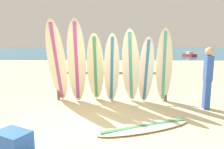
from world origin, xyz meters
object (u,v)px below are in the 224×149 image
surfboard_lying_on_sand (145,127)px  surfboard_leaning_right (146,71)px  surfboard_leaning_left (76,62)px  beachgoer_standing (208,75)px  surfboard_leaning_center_right (131,67)px  surfboard_leaning_far_right (164,67)px  surfboard_rack (112,79)px  small_boat_offshore (189,55)px  cooler_box (13,141)px  surfboard_leaning_center (112,70)px  surfboard_leaning_far_left (57,63)px  surfboard_leaning_center_left (95,69)px

surfboard_lying_on_sand → surfboard_leaning_right: bearing=82.5°
surfboard_leaning_left → beachgoer_standing: surfboard_leaning_left is taller
surfboard_lying_on_sand → surfboard_leaning_center_right: bearing=96.7°
surfboard_leaning_far_right → beachgoer_standing: surfboard_leaning_far_right is taller
surfboard_rack → surfboard_lying_on_sand: (0.81, -2.21, -0.67)m
beachgoer_standing → surfboard_leaning_left: bearing=174.2°
surfboard_rack → beachgoer_standing: size_ratio=2.06×
surfboard_lying_on_sand → small_boat_offshore: small_boat_offshore is taller
beachgoer_standing → surfboard_leaning_far_right: bearing=154.8°
surfboard_leaning_left → cooler_box: surfboard_leaning_left is taller
surfboard_leaning_left → cooler_box: bearing=-100.9°
surfboard_leaning_left → surfboard_lying_on_sand: bearing=-44.4°
surfboard_leaning_center_right → small_boat_offshore: (9.76, 23.40, -0.88)m
surfboard_leaning_center → small_boat_offshore: size_ratio=0.94×
surfboard_rack → surfboard_leaning_center_right: 0.81m
surfboard_leaning_far_left → small_boat_offshore: size_ratio=1.12×
surfboard_rack → surfboard_leaning_center: size_ratio=1.69×
surfboard_leaning_center_right → surfboard_leaning_far_right: bearing=4.8°
surfboard_leaning_far_right → surfboard_leaning_right: bearing=-166.9°
surfboard_leaning_right → surfboard_leaning_center_right: bearing=174.4°
cooler_box → surfboard_leaning_left: bearing=104.8°
surfboard_leaning_far_left → surfboard_leaning_center: (1.68, -0.05, -0.20)m
surfboard_leaning_center → surfboard_leaning_center_right: (0.58, 0.06, 0.06)m
surfboard_rack → beachgoer_standing: 2.84m
surfboard_leaning_center_right → surfboard_leaning_left: bearing=-178.2°
small_boat_offshore → surfboard_leaning_left: bearing=-115.9°
surfboard_leaning_far_left → surfboard_leaning_left: bearing=-4.1°
surfboard_leaning_far_right → cooler_box: bearing=-137.0°
surfboard_leaning_center_left → surfboard_lying_on_sand: surfboard_leaning_center_left is taller
surfboard_leaning_left → surfboard_leaning_center_right: 1.65m
surfboard_leaning_left → surfboard_leaning_right: size_ratio=1.25×
surfboard_leaning_far_left → surfboard_leaning_center_right: surfboard_leaning_far_left is taller
surfboard_leaning_center_right → surfboard_leaning_right: surfboard_leaning_center_right is taller
surfboard_lying_on_sand → beachgoer_standing: (1.91, 1.44, 0.93)m
surfboard_leaning_far_right → beachgoer_standing: size_ratio=1.31×
beachgoer_standing → surfboard_rack: bearing=164.1°
surfboard_leaning_center → surfboard_leaning_right: bearing=0.6°
surfboard_leaning_far_left → surfboard_lying_on_sand: 3.34m
surfboard_leaning_left → surfboard_leaning_center_right: size_ratio=1.13×
surfboard_leaning_center_left → surfboard_leaning_center: 0.52m
surfboard_rack → surfboard_leaning_center: bearing=-87.9°
surfboard_leaning_center → surfboard_leaning_right: size_ratio=1.05×
surfboard_leaning_far_right → cooler_box: (-3.21, -2.99, -0.97)m
small_boat_offshore → beachgoer_standing: bearing=-107.7°
surfboard_rack → surfboard_leaning_far_right: 1.69m
surfboard_leaning_left → surfboard_leaning_center_left: surfboard_leaning_left is taller
surfboard_leaning_far_left → surfboard_lying_on_sand: bearing=-37.0°
surfboard_rack → surfboard_leaning_center_right: size_ratio=1.59×
surfboard_lying_on_sand → surfboard_leaning_left: bearing=135.6°
surfboard_leaning_left → surfboard_leaning_far_right: bearing=2.9°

